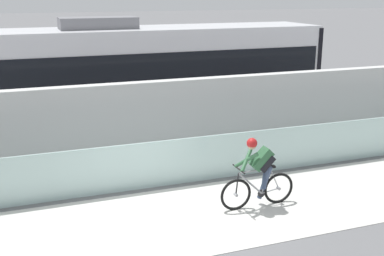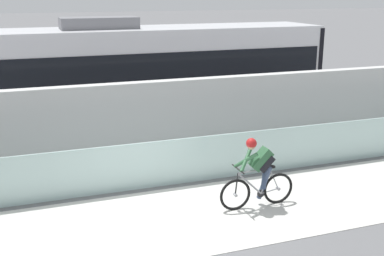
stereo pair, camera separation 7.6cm
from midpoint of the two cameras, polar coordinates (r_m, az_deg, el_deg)
ground_plane at (r=10.30m, az=-2.81°, el=-10.83°), size 200.00×200.00×0.00m
bike_path_deck at (r=10.29m, az=-2.81°, el=-10.80°), size 32.00×3.20×0.01m
glass_parapet at (r=11.70m, az=-5.55°, el=-4.41°), size 32.00×0.05×1.16m
concrete_barrier_wall at (r=13.20m, az=-7.59°, el=0.43°), size 32.00×0.36×2.27m
tram_rail_near at (r=15.86m, az=-9.41°, el=-1.26°), size 32.00×0.08×0.01m
tram_rail_far at (r=17.22m, az=-10.31°, el=0.07°), size 32.00×0.08×0.01m
tram at (r=16.50m, az=-4.02°, el=6.34°), size 11.06×2.54×3.81m
cyclist_on_bike at (r=10.70m, az=7.63°, el=-5.32°), size 1.77×0.58×1.61m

